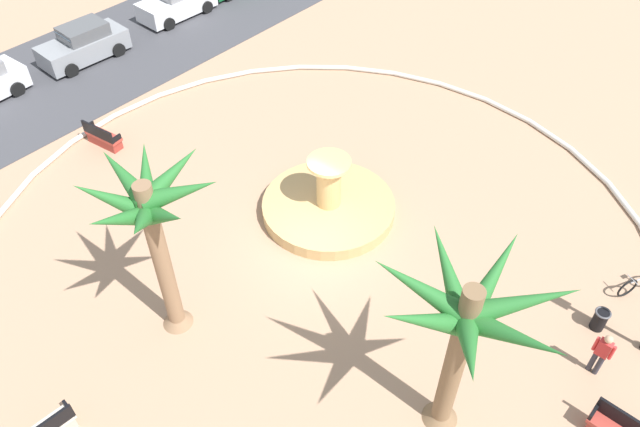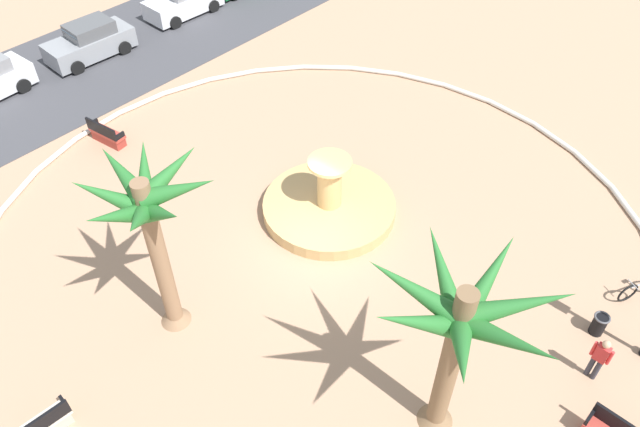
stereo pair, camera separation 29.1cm
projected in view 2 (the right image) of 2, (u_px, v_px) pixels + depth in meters
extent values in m
plane|color=tan|center=(316.00, 245.00, 20.38)|extent=(80.00, 80.00, 0.00)
torus|color=silver|center=(316.00, 243.00, 20.31)|extent=(22.35, 22.35, 0.20)
cube|color=#424247|center=(60.00, 77.00, 27.80)|extent=(48.00, 8.00, 0.03)
cylinder|color=tan|center=(329.00, 207.00, 21.35)|extent=(4.60, 4.60, 0.45)
cylinder|color=teal|center=(329.00, 208.00, 21.38)|extent=(4.05, 4.05, 0.34)
cylinder|color=tan|center=(329.00, 184.00, 20.60)|extent=(0.83, 0.83, 1.72)
cylinder|color=#E0B370|center=(330.00, 163.00, 19.96)|extent=(1.47, 1.47, 0.12)
cylinder|color=brown|center=(449.00, 365.00, 14.13)|extent=(0.49, 0.49, 5.23)
cone|color=brown|center=(436.00, 415.00, 15.78)|extent=(0.93, 0.93, 0.50)
cone|color=#28702D|center=(487.00, 280.00, 13.25)|extent=(2.32, 0.68, 1.58)
cone|color=#28702D|center=(444.00, 276.00, 13.40)|extent=(1.69, 2.20, 1.68)
cone|color=#28702D|center=(415.00, 290.00, 12.92)|extent=(1.25, 2.40, 1.40)
cone|color=#28702D|center=(419.00, 322.00, 12.51)|extent=(2.23, 1.67, 1.65)
cone|color=#28702D|center=(462.00, 351.00, 11.93)|extent=(2.29, 1.64, 1.50)
cone|color=#28702D|center=(507.00, 340.00, 12.09)|extent=(0.79, 2.37, 1.47)
cone|color=#28702D|center=(518.00, 305.00, 12.57)|extent=(1.99, 2.13, 1.30)
cylinder|color=#8E6B4C|center=(160.00, 259.00, 16.34)|extent=(0.47, 0.47, 5.40)
cone|color=#8E6B4C|center=(175.00, 315.00, 18.05)|extent=(0.89, 0.89, 0.50)
cone|color=#28702D|center=(170.00, 172.00, 15.13)|extent=(1.95, 0.65, 1.05)
cone|color=#28702D|center=(145.00, 174.00, 15.33)|extent=(1.64, 1.81, 1.35)
cone|color=#28702D|center=(122.00, 173.00, 15.10)|extent=(0.74, 1.97, 1.06)
cone|color=#28702D|center=(109.00, 196.00, 14.78)|extent=(1.66, 1.79, 1.38)
cone|color=#28702D|center=(118.00, 216.00, 14.33)|extent=(1.91, 0.75, 1.44)
cone|color=#28702D|center=(139.00, 220.00, 14.19)|extent=(1.70, 1.76, 1.38)
cone|color=#28702D|center=(161.00, 214.00, 14.38)|extent=(0.71, 1.91, 1.43)
cone|color=#28702D|center=(179.00, 190.00, 14.67)|extent=(1.75, 1.76, 1.07)
cube|color=black|center=(590.00, 417.00, 15.37)|extent=(0.45, 0.09, 0.24)
cube|color=#B73D33|center=(107.00, 133.00, 24.06)|extent=(0.71, 1.65, 0.12)
cube|color=black|center=(101.00, 129.00, 23.72)|extent=(0.29, 1.60, 0.50)
cube|color=#9C342B|center=(109.00, 138.00, 24.23)|extent=(0.65, 1.52, 0.39)
cube|color=black|center=(93.00, 124.00, 24.26)|extent=(0.46, 0.14, 0.24)
cube|color=black|center=(120.00, 137.00, 23.66)|extent=(0.46, 0.14, 0.24)
cube|color=beige|center=(39.00, 425.00, 15.37)|extent=(1.64, 0.63, 0.12)
cube|color=black|center=(38.00, 425.00, 15.05)|extent=(1.60, 0.21, 0.50)
cube|color=black|center=(65.00, 404.00, 15.64)|extent=(0.12, 0.46, 0.24)
cylinder|color=black|center=(599.00, 325.00, 17.67)|extent=(0.40, 0.40, 0.70)
torus|color=#4C4C51|center=(603.00, 317.00, 17.43)|extent=(0.46, 0.46, 0.06)
torus|color=black|center=(628.00, 293.00, 18.48)|extent=(0.67, 0.37, 0.72)
cylinder|color=#99999E|center=(633.00, 285.00, 18.24)|extent=(0.22, 0.41, 0.03)
cylinder|color=#33333D|center=(597.00, 369.00, 16.56)|extent=(0.14, 0.14, 0.82)
cylinder|color=#33333D|center=(590.00, 365.00, 16.64)|extent=(0.14, 0.14, 0.82)
cube|color=red|center=(602.00, 353.00, 16.12)|extent=(0.20, 0.34, 0.56)
sphere|color=tan|center=(607.00, 344.00, 15.84)|extent=(0.22, 0.22, 0.22)
cylinder|color=red|center=(610.00, 358.00, 16.01)|extent=(0.09, 0.09, 0.53)
cylinder|color=red|center=(594.00, 348.00, 16.23)|extent=(0.09, 0.09, 0.53)
cylinder|color=black|center=(23.00, 86.00, 26.69)|extent=(0.65, 0.26, 0.64)
cylinder|color=black|center=(2.00, 73.00, 27.45)|extent=(0.65, 0.26, 0.64)
cube|color=gray|center=(90.00, 45.00, 28.61)|extent=(4.07, 1.87, 0.90)
cube|color=#545558|center=(90.00, 29.00, 28.20)|extent=(2.06, 1.53, 0.60)
cube|color=#333D47|center=(72.00, 37.00, 27.80)|extent=(0.35, 1.37, 0.51)
cylinder|color=black|center=(77.00, 68.00, 27.77)|extent=(0.65, 0.25, 0.64)
cylinder|color=black|center=(58.00, 54.00, 28.62)|extent=(0.65, 0.25, 0.64)
cylinder|color=black|center=(124.00, 48.00, 29.04)|extent=(0.65, 0.25, 0.64)
cylinder|color=black|center=(105.00, 36.00, 29.89)|extent=(0.65, 0.25, 0.64)
cube|color=silver|center=(184.00, 3.00, 31.69)|extent=(4.04, 1.80, 0.90)
cylinder|color=black|center=(175.00, 23.00, 30.84)|extent=(0.65, 0.24, 0.64)
cylinder|color=black|center=(155.00, 12.00, 31.68)|extent=(0.65, 0.24, 0.64)
cylinder|color=black|center=(214.00, 6.00, 32.14)|extent=(0.65, 0.24, 0.64)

